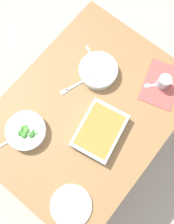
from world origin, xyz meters
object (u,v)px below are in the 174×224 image
(broccoli_bowl, at_px, (26,131))
(side_plate, at_px, (71,206))
(drink_cup, at_px, (163,82))
(spoon_by_broccoli, at_px, (9,141))
(fork_on_table, at_px, (72,87))
(baking_dish, at_px, (100,131))
(spoon_by_stew, at_px, (93,61))
(stew_bowl, at_px, (98,71))
(spoon_spare, at_px, (154,85))

(broccoli_bowl, relative_size, side_plate, 1.03)
(drink_cup, relative_size, spoon_by_broccoli, 0.50)
(drink_cup, bearing_deg, fork_on_table, 131.08)
(broccoli_bowl, distance_m, baking_dish, 0.41)
(baking_dish, distance_m, spoon_by_stew, 0.43)
(baking_dish, xyz_separation_m, side_plate, (-0.40, -0.13, -0.03))
(baking_dish, distance_m, side_plate, 0.42)
(stew_bowl, bearing_deg, fork_on_table, 159.77)
(spoon_by_broccoli, bearing_deg, drink_cup, -29.94)
(broccoli_bowl, xyz_separation_m, spoon_by_stew, (0.57, -0.02, -0.03))
(stew_bowl, distance_m, broccoli_bowl, 0.54)
(stew_bowl, xyz_separation_m, side_plate, (-0.68, -0.36, -0.03))
(stew_bowl, bearing_deg, broccoli_bowl, 170.54)
(broccoli_bowl, height_order, fork_on_table, broccoli_bowl)
(stew_bowl, relative_size, spoon_by_stew, 1.44)
(baking_dish, bearing_deg, stew_bowl, 39.62)
(side_plate, xyz_separation_m, spoon_by_stew, (0.72, 0.42, -0.00))
(spoon_by_stew, bearing_deg, spoon_spare, -73.92)
(broccoli_bowl, bearing_deg, spoon_by_broccoli, 157.69)
(drink_cup, distance_m, spoon_by_stew, 0.43)
(spoon_by_broccoli, relative_size, spoon_spare, 1.22)
(baking_dish, relative_size, side_plate, 1.52)
(stew_bowl, height_order, baking_dish, baking_dish)
(baking_dish, bearing_deg, spoon_by_stew, 43.19)
(baking_dish, distance_m, spoon_spare, 0.43)
(side_plate, height_order, fork_on_table, side_plate)
(spoon_by_broccoli, bearing_deg, side_plate, -94.70)
(side_plate, xyz_separation_m, fork_on_table, (0.51, 0.42, -0.00))
(drink_cup, xyz_separation_m, spoon_by_stew, (-0.14, 0.41, -0.03))
(stew_bowl, relative_size, side_plate, 1.05)
(drink_cup, xyz_separation_m, side_plate, (-0.86, -0.02, -0.03))
(spoon_by_stew, distance_m, spoon_by_broccoli, 0.68)
(drink_cup, xyz_separation_m, spoon_by_broccoli, (-0.82, 0.47, -0.03))
(baking_dish, bearing_deg, drink_cup, -13.64)
(baking_dish, relative_size, spoon_spare, 2.40)
(drink_cup, bearing_deg, spoon_by_stew, 108.96)
(drink_cup, height_order, spoon_spare, drink_cup)
(stew_bowl, xyz_separation_m, baking_dish, (-0.28, -0.23, 0.00))
(baking_dish, distance_m, fork_on_table, 0.31)
(stew_bowl, distance_m, baking_dish, 0.36)
(stew_bowl, height_order, fork_on_table, stew_bowl)
(side_plate, distance_m, spoon_by_stew, 0.83)
(stew_bowl, bearing_deg, side_plate, -152.34)
(broccoli_bowl, distance_m, spoon_by_broccoli, 0.12)
(broccoli_bowl, xyz_separation_m, spoon_by_broccoli, (-0.11, 0.04, -0.03))
(baking_dish, xyz_separation_m, fork_on_table, (0.10, 0.29, -0.03))
(stew_bowl, bearing_deg, spoon_spare, -64.45)
(spoon_spare, bearing_deg, stew_bowl, 115.55)
(stew_bowl, xyz_separation_m, spoon_by_stew, (0.04, 0.07, -0.03))
(stew_bowl, height_order, side_plate, stew_bowl)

